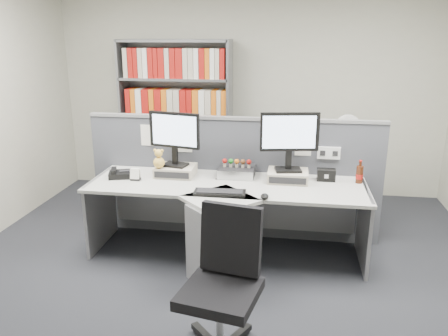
% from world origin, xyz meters
% --- Properties ---
extents(ground, '(5.50, 5.50, 0.00)m').
position_xyz_m(ground, '(0.00, 0.00, 0.00)').
color(ground, '#2B2D33').
rests_on(ground, ground).
extents(room_shell, '(5.04, 5.54, 2.72)m').
position_xyz_m(room_shell, '(0.00, 0.00, 1.79)').
color(room_shell, '#B8B7A4').
rests_on(room_shell, ground).
extents(partition, '(3.00, 0.08, 1.27)m').
position_xyz_m(partition, '(0.00, 1.25, 0.65)').
color(partition, '#4A4C54').
rests_on(partition, ground).
extents(desk, '(2.60, 1.20, 0.72)m').
position_xyz_m(desk, '(0.00, 0.60, 0.46)').
color(desk, '#B8B8B1').
rests_on(desk, ground).
extents(monitor_riser_left, '(0.38, 0.31, 0.10)m').
position_xyz_m(monitor_riser_left, '(-0.54, 0.98, 0.77)').
color(monitor_riser_left, '#BEB29D').
rests_on(monitor_riser_left, desk).
extents(monitor_riser_right, '(0.38, 0.31, 0.10)m').
position_xyz_m(monitor_riser_right, '(0.56, 0.98, 0.77)').
color(monitor_riser_right, '#BEB29D').
rests_on(monitor_riser_right, desk).
extents(monitor_left, '(0.52, 0.21, 0.53)m').
position_xyz_m(monitor_left, '(-0.54, 0.98, 1.14)').
color(monitor_left, black).
rests_on(monitor_left, monitor_riser_left).
extents(monitor_right, '(0.55, 0.22, 0.56)m').
position_xyz_m(monitor_right, '(0.56, 0.98, 1.15)').
color(monitor_right, black).
rests_on(monitor_right, monitor_riser_right).
extents(desktop_pc, '(0.35, 0.31, 0.09)m').
position_xyz_m(desktop_pc, '(0.06, 1.06, 0.77)').
color(desktop_pc, black).
rests_on(desktop_pc, desk).
extents(figurines, '(0.29, 0.05, 0.09)m').
position_xyz_m(figurines, '(0.06, 1.05, 0.86)').
color(figurines, '#BEB29D').
rests_on(figurines, desktop_pc).
extents(keyboard, '(0.46, 0.20, 0.03)m').
position_xyz_m(keyboard, '(-0.02, 0.52, 0.73)').
color(keyboard, black).
rests_on(keyboard, desk).
extents(mouse, '(0.07, 0.11, 0.04)m').
position_xyz_m(mouse, '(0.38, 0.46, 0.74)').
color(mouse, black).
rests_on(mouse, desk).
extents(desk_phone, '(0.25, 0.24, 0.09)m').
position_xyz_m(desk_phone, '(-1.07, 0.84, 0.75)').
color(desk_phone, black).
rests_on(desk_phone, desk).
extents(desk_calendar, '(0.10, 0.07, 0.12)m').
position_xyz_m(desk_calendar, '(-0.88, 0.78, 0.77)').
color(desk_calendar, black).
rests_on(desk_calendar, desk).
extents(plush_toy, '(0.11, 0.11, 0.19)m').
position_xyz_m(plush_toy, '(-0.67, 0.88, 0.90)').
color(plush_toy, gold).
rests_on(plush_toy, monitor_riser_left).
extents(speaker, '(0.17, 0.10, 0.11)m').
position_xyz_m(speaker, '(0.93, 1.04, 0.78)').
color(speaker, black).
rests_on(speaker, desk).
extents(cola_bottle, '(0.07, 0.07, 0.22)m').
position_xyz_m(cola_bottle, '(1.23, 1.02, 0.80)').
color(cola_bottle, '#3F190A').
rests_on(cola_bottle, desk).
extents(shelving_unit, '(1.41, 0.40, 2.00)m').
position_xyz_m(shelving_unit, '(-0.90, 2.44, 0.98)').
color(shelving_unit, slate).
rests_on(shelving_unit, ground).
extents(filing_cabinet, '(0.45, 0.61, 0.70)m').
position_xyz_m(filing_cabinet, '(1.20, 1.99, 0.35)').
color(filing_cabinet, slate).
rests_on(filing_cabinet, ground).
extents(desk_fan, '(0.30, 0.18, 0.50)m').
position_xyz_m(desk_fan, '(1.20, 1.99, 1.01)').
color(desk_fan, white).
rests_on(desk_fan, filing_cabinet).
extents(office_chair, '(0.65, 0.65, 0.99)m').
position_xyz_m(office_chair, '(0.19, -0.59, 0.53)').
color(office_chair, silver).
rests_on(office_chair, ground).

